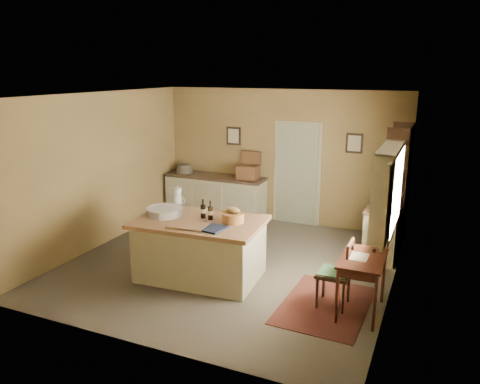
% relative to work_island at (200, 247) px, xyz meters
% --- Properties ---
extents(ground, '(5.00, 5.00, 0.00)m').
position_rel_work_island_xyz_m(ground, '(0.22, 0.61, -0.48)').
color(ground, brown).
rests_on(ground, ground).
extents(wall_back, '(5.00, 0.10, 2.70)m').
position_rel_work_island_xyz_m(wall_back, '(0.22, 3.11, 0.87)').
color(wall_back, '#9C7D49').
rests_on(wall_back, ground).
extents(wall_front, '(5.00, 0.10, 2.70)m').
position_rel_work_island_xyz_m(wall_front, '(0.22, -1.89, 0.87)').
color(wall_front, '#9C7D49').
rests_on(wall_front, ground).
extents(wall_left, '(0.10, 5.00, 2.70)m').
position_rel_work_island_xyz_m(wall_left, '(-2.28, 0.61, 0.87)').
color(wall_left, '#9C7D49').
rests_on(wall_left, ground).
extents(wall_right, '(0.10, 5.00, 2.70)m').
position_rel_work_island_xyz_m(wall_right, '(2.72, 0.61, 0.87)').
color(wall_right, '#9C7D49').
rests_on(wall_right, ground).
extents(ceiling, '(5.00, 5.00, 0.00)m').
position_rel_work_island_xyz_m(ceiling, '(0.22, 0.61, 2.22)').
color(ceiling, silver).
rests_on(ceiling, wall_back).
extents(door, '(0.97, 0.06, 2.11)m').
position_rel_work_island_xyz_m(door, '(0.57, 3.08, 0.57)').
color(door, '#A0A488').
rests_on(door, ground).
extents(framed_prints, '(2.82, 0.02, 0.38)m').
position_rel_work_island_xyz_m(framed_prints, '(0.42, 3.08, 1.24)').
color(framed_prints, black).
rests_on(framed_prints, ground).
extents(window, '(0.25, 1.99, 1.12)m').
position_rel_work_island_xyz_m(window, '(2.64, 0.41, 1.07)').
color(window, beige).
rests_on(window, ground).
extents(work_island, '(1.95, 1.34, 1.20)m').
position_rel_work_island_xyz_m(work_island, '(0.00, 0.00, 0.00)').
color(work_island, beige).
rests_on(work_island, ground).
extents(sideboard, '(2.17, 0.61, 1.18)m').
position_rel_work_island_xyz_m(sideboard, '(-1.12, 2.81, -0.00)').
color(sideboard, beige).
rests_on(sideboard, ground).
extents(rug, '(1.16, 1.64, 0.01)m').
position_rel_work_island_xyz_m(rug, '(1.97, -0.13, -0.48)').
color(rug, '#411D14').
rests_on(rug, ground).
extents(writing_desk, '(0.54, 0.88, 0.82)m').
position_rel_work_island_xyz_m(writing_desk, '(2.42, -0.13, 0.19)').
color(writing_desk, '#381711').
rests_on(writing_desk, ground).
extents(desk_chair, '(0.43, 0.43, 0.92)m').
position_rel_work_island_xyz_m(desk_chair, '(2.05, -0.09, -0.02)').
color(desk_chair, '#301E13').
rests_on(desk_chair, ground).
extents(right_cabinet, '(0.53, 0.95, 0.99)m').
position_rel_work_island_xyz_m(right_cabinet, '(2.42, 1.87, -0.02)').
color(right_cabinet, beige).
rests_on(right_cabinet, ground).
extents(shelving_unit, '(0.37, 0.97, 2.15)m').
position_rel_work_island_xyz_m(shelving_unit, '(2.58, 2.61, 0.59)').
color(shelving_unit, '#301E13').
rests_on(shelving_unit, ground).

